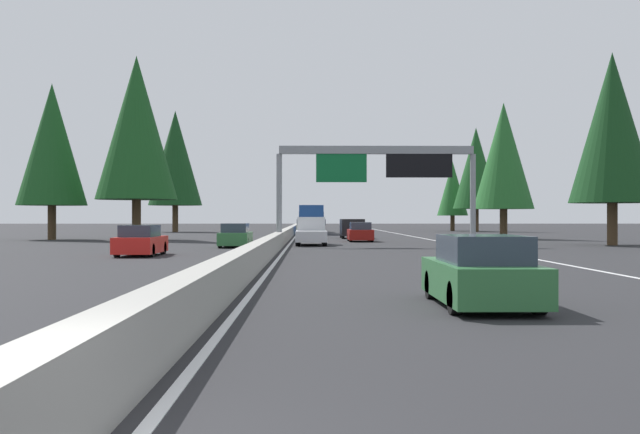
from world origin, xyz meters
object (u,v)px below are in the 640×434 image
(conifer_right_mid, at_px, (504,156))
(sedan_mid_left, at_px, (360,233))
(box_truck_near_right, at_px, (310,219))
(pickup_far_right, at_px, (311,231))
(sedan_distant_a, at_px, (481,273))
(minivan_far_left, at_px, (352,227))
(bus_near_center, at_px, (311,218))
(conifer_right_far, at_px, (476,168))
(conifer_right_distant, at_px, (453,189))
(conifer_left_mid, at_px, (136,128))
(sign_gantry_overhead, at_px, (379,167))
(conifer_right_near, at_px, (612,128))
(oncoming_near, at_px, (236,236))
(conifer_left_far, at_px, (175,158))
(conifer_left_near, at_px, (52,145))
(oncoming_far, at_px, (141,241))

(conifer_right_mid, bearing_deg, sedan_mid_left, 117.96)
(box_truck_near_right, relative_size, conifer_right_mid, 0.73)
(pickup_far_right, distance_m, sedan_mid_left, 8.04)
(sedan_distant_a, distance_m, minivan_far_left, 51.20)
(bus_near_center, relative_size, box_truck_near_right, 1.35)
(minivan_far_left, xyz_separation_m, conifer_right_far, (31.42, -17.76, 7.23))
(conifer_right_distant, distance_m, conifer_left_mid, 53.71)
(sign_gantry_overhead, height_order, minivan_far_left, sign_gantry_overhead)
(minivan_far_left, relative_size, sedan_mid_left, 1.14)
(bus_near_center, height_order, conifer_left_mid, conifer_left_mid)
(minivan_far_left, relative_size, conifer_right_near, 0.39)
(sign_gantry_overhead, height_order, bus_near_center, sign_gantry_overhead)
(sedan_mid_left, relative_size, conifer_right_near, 0.35)
(oncoming_near, bearing_deg, conifer_left_far, -165.85)
(conifer_right_mid, height_order, conifer_right_distant, conifer_right_mid)
(box_truck_near_right, bearing_deg, sedan_distant_a, -177.49)
(conifer_left_near, distance_m, conifer_left_mid, 7.30)
(sedan_distant_a, bearing_deg, bus_near_center, 2.87)
(oncoming_far, bearing_deg, sedan_distant_a, 29.07)
(sedan_distant_a, relative_size, box_truck_near_right, 0.52)
(pickup_far_right, relative_size, conifer_right_near, 0.44)
(conifer_right_near, distance_m, conifer_right_mid, 15.20)
(oncoming_near, bearing_deg, oncoming_far, -18.51)
(conifer_right_far, xyz_separation_m, conifer_left_near, (-35.39, 42.62, -0.37))
(pickup_far_right, distance_m, conifer_right_far, 52.54)
(oncoming_near, relative_size, conifer_left_mid, 0.29)
(minivan_far_left, distance_m, conifer_left_near, 26.09)
(minivan_far_left, bearing_deg, sedan_mid_left, -179.12)
(oncoming_near, bearing_deg, conifer_left_near, -133.71)
(bus_near_center, height_order, conifer_left_far, conifer_left_far)
(sign_gantry_overhead, relative_size, conifer_right_mid, 1.09)
(minivan_far_left, height_order, conifer_right_near, conifer_right_near)
(bus_near_center, distance_m, box_truck_near_right, 11.67)
(sedan_mid_left, bearing_deg, conifer_right_near, -116.73)
(pickup_far_right, xyz_separation_m, conifer_left_far, (45.17, 17.01, 8.36))
(oncoming_near, xyz_separation_m, conifer_left_far, (48.97, 12.35, 8.59))
(box_truck_near_right, relative_size, oncoming_far, 1.93)
(sedan_mid_left, bearing_deg, bus_near_center, 8.14)
(bus_near_center, xyz_separation_m, conifer_right_distant, (20.18, -19.29, 4.06))
(sedan_mid_left, bearing_deg, oncoming_far, 150.92)
(sedan_distant_a, xyz_separation_m, box_truck_near_right, (79.66, 3.50, 0.93))
(conifer_left_near, distance_m, conifer_left_far, 33.40)
(sedan_distant_a, height_order, conifer_right_mid, conifer_right_mid)
(minivan_far_left, height_order, conifer_right_mid, conifer_right_mid)
(minivan_far_left, bearing_deg, conifer_right_near, -136.40)
(oncoming_far, xyz_separation_m, conifer_left_far, (59.44, 8.84, 8.59))
(oncoming_far, xyz_separation_m, conifer_right_mid, (28.10, -24.54, 6.37))
(sign_gantry_overhead, xyz_separation_m, conifer_right_mid, (16.30, -12.07, 1.99))
(conifer_right_distant, bearing_deg, sedan_mid_left, 161.21)
(minivan_far_left, distance_m, conifer_right_far, 36.81)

